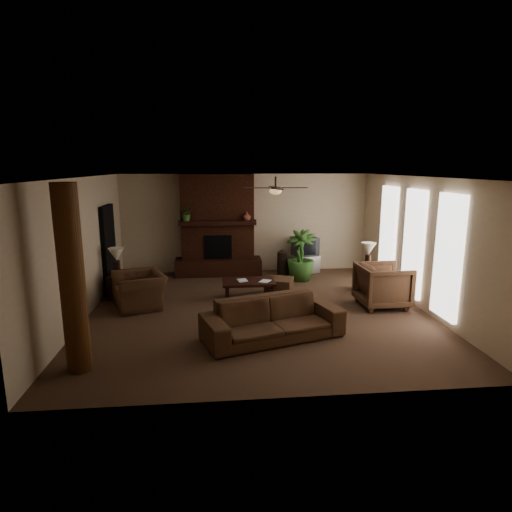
{
  "coord_description": "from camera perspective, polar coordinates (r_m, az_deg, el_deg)",
  "views": [
    {
      "loc": [
        -0.88,
        -8.55,
        3.02
      ],
      "look_at": [
        0.0,
        0.4,
        1.1
      ],
      "focal_mm": 29.74,
      "sensor_mm": 36.0,
      "label": 1
    }
  ],
  "objects": [
    {
      "name": "mantel_plant",
      "position": [
        11.56,
        -9.32,
        5.46
      ],
      "size": [
        0.38,
        0.43,
        0.33
      ],
      "primitive_type": "imported",
      "rotation": [
        0.0,
        0.0,
        0.02
      ],
      "color": "#366127",
      "rests_on": "fireplace"
    },
    {
      "name": "log_column",
      "position": [
        6.69,
        -23.49,
        -3.0
      ],
      "size": [
        0.36,
        0.36,
        2.8
      ],
      "primitive_type": "cylinder",
      "color": "#573015",
      "rests_on": "ground"
    },
    {
      "name": "coffee_table",
      "position": [
        9.76,
        -0.99,
        -3.68
      ],
      "size": [
        1.2,
        0.7,
        0.43
      ],
      "color": "black",
      "rests_on": "ground"
    },
    {
      "name": "tv",
      "position": [
        12.18,
        6.67,
        1.28
      ],
      "size": [
        0.75,
        0.66,
        0.52
      ],
      "color": "#38383A",
      "rests_on": "tv_stand"
    },
    {
      "name": "lamp_left",
      "position": [
        10.13,
        -18.26,
        -0.06
      ],
      "size": [
        0.4,
        0.4,
        0.65
      ],
      "color": "black",
      "rests_on": "side_table_left"
    },
    {
      "name": "armchair_left",
      "position": [
        9.54,
        -15.41,
        -3.71
      ],
      "size": [
        1.1,
        1.33,
        1.0
      ],
      "primitive_type": "imported",
      "rotation": [
        0.0,
        0.0,
        -1.21
      ],
      "color": "#503522",
      "rests_on": "ground"
    },
    {
      "name": "sofa",
      "position": [
        7.56,
        2.26,
        -7.59
      ],
      "size": [
        2.57,
        1.44,
        0.96
      ],
      "primitive_type": "imported",
      "rotation": [
        0.0,
        0.0,
        0.31
      ],
      "color": "#503522",
      "rests_on": "ground"
    },
    {
      "name": "side_table_left",
      "position": [
        10.33,
        -17.64,
        -3.94
      ],
      "size": [
        0.57,
        0.57,
        0.55
      ],
      "primitive_type": "cube",
      "rotation": [
        0.0,
        0.0,
        -0.15
      ],
      "color": "black",
      "rests_on": "ground"
    },
    {
      "name": "book_b",
      "position": [
        9.67,
        0.64,
        -2.59
      ],
      "size": [
        0.2,
        0.13,
        0.29
      ],
      "primitive_type": "imported",
      "rotation": [
        0.0,
        0.0,
        -0.53
      ],
      "color": "#999999",
      "rests_on": "coffee_table"
    },
    {
      "name": "fireplace",
      "position": [
        11.92,
        -5.16,
        3.01
      ],
      "size": [
        2.4,
        0.7,
        2.8
      ],
      "color": "#441E12",
      "rests_on": "ground"
    },
    {
      "name": "side_table_right",
      "position": [
        10.79,
        14.69,
        -3.09
      ],
      "size": [
        0.64,
        0.64,
        0.55
      ],
      "primitive_type": "cube",
      "rotation": [
        0.0,
        0.0,
        -0.36
      ],
      "color": "black",
      "rests_on": "ground"
    },
    {
      "name": "ceiling_fan",
      "position": [
        8.96,
        2.64,
        8.9
      ],
      "size": [
        1.35,
        1.35,
        0.37
      ],
      "color": "black",
      "rests_on": "ceiling"
    },
    {
      "name": "windows",
      "position": [
        9.9,
        20.41,
        1.58
      ],
      "size": [
        0.08,
        3.65,
        2.35
      ],
      "color": "white",
      "rests_on": "ground"
    },
    {
      "name": "mantel_vase",
      "position": [
        11.58,
        -1.24,
        5.36
      ],
      "size": [
        0.28,
        0.28,
        0.22
      ],
      "primitive_type": "imported",
      "rotation": [
        0.0,
        0.0,
        0.29
      ],
      "color": "#954D3B",
      "rests_on": "fireplace"
    },
    {
      "name": "room_shell",
      "position": [
        8.75,
        0.26,
        1.38
      ],
      "size": [
        7.0,
        7.0,
        7.0
      ],
      "color": "brown",
      "rests_on": "ground"
    },
    {
      "name": "floor_vase",
      "position": [
        11.69,
        3.71,
        -0.76
      ],
      "size": [
        0.34,
        0.34,
        0.77
      ],
      "color": "black",
      "rests_on": "ground"
    },
    {
      "name": "tv_stand",
      "position": [
        12.28,
        6.36,
        -1.05
      ],
      "size": [
        0.97,
        0.76,
        0.5
      ],
      "primitive_type": "cube",
      "rotation": [
        0.0,
        0.0,
        0.35
      ],
      "color": "silver",
      "rests_on": "ground"
    },
    {
      "name": "ottoman",
      "position": [
        10.14,
        3.13,
        -4.12
      ],
      "size": [
        0.77,
        0.77,
        0.4
      ],
      "primitive_type": "cube",
      "rotation": [
        0.0,
        0.0,
        -0.35
      ],
      "color": "#503522",
      "rests_on": "ground"
    },
    {
      "name": "floor_plant",
      "position": [
        11.43,
        5.98,
        -1.38
      ],
      "size": [
        1.2,
        1.53,
        0.76
      ],
      "primitive_type": "imported",
      "rotation": [
        0.0,
        0.0,
        -0.38
      ],
      "color": "#366127",
      "rests_on": "ground"
    },
    {
      "name": "book_a",
      "position": [
        9.66,
        -2.47,
        -2.61
      ],
      "size": [
        0.22,
        0.06,
        0.29
      ],
      "primitive_type": "imported",
      "rotation": [
        0.0,
        0.0,
        0.18
      ],
      "color": "#999999",
      "rests_on": "coffee_table"
    },
    {
      "name": "armchair_right",
      "position": [
        9.62,
        16.71,
        -3.55
      ],
      "size": [
        0.97,
        1.03,
        1.03
      ],
      "primitive_type": "imported",
      "rotation": [
        0.0,
        0.0,
        1.6
      ],
      "color": "#503522",
      "rests_on": "ground"
    },
    {
      "name": "lamp_right",
      "position": [
        10.62,
        14.88,
        0.68
      ],
      "size": [
        0.41,
        0.41,
        0.65
      ],
      "color": "black",
      "rests_on": "side_table_right"
    },
    {
      "name": "doorway",
      "position": [
        10.84,
        -19.17,
        0.91
      ],
      "size": [
        0.1,
        1.0,
        2.1
      ],
      "primitive_type": "cube",
      "color": "black",
      "rests_on": "ground"
    }
  ]
}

